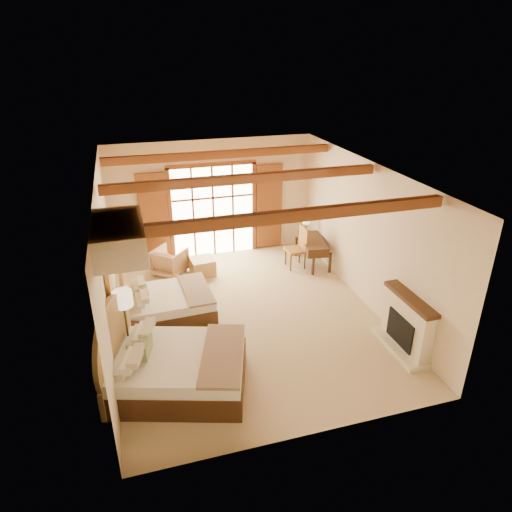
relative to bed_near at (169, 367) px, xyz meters
name	(u,v)px	position (x,y,z in m)	size (l,w,h in m)	color
floor	(247,316)	(1.89, 1.85, -0.45)	(7.00, 7.00, 0.00)	tan
wall_back	(212,199)	(1.89, 5.35, 1.15)	(5.50, 5.50, 0.00)	beige
wall_left	(106,266)	(-0.86, 1.85, 1.15)	(7.00, 7.00, 0.00)	beige
wall_right	(367,235)	(4.64, 1.85, 1.15)	(7.00, 7.00, 0.00)	beige
ceiling	(246,172)	(1.89, 1.85, 2.75)	(7.00, 7.00, 0.00)	#B0713A
ceiling_beams	(246,179)	(1.89, 1.85, 2.63)	(5.39, 4.60, 0.18)	brown
french_doors	(213,212)	(1.89, 5.29, 0.80)	(3.95, 0.08, 2.60)	white
fireplace	(406,327)	(4.49, -0.15, 0.06)	(0.46, 1.40, 1.16)	beige
painting	(108,276)	(-0.81, 1.10, 1.30)	(0.06, 0.95, 0.75)	gold
canopy_valance	(119,237)	(-0.51, -0.15, 2.50)	(0.70, 1.40, 0.45)	beige
bed_near	(169,367)	(0.00, 0.00, 0.00)	(2.72, 2.28, 1.48)	#452414
bed_far	(161,303)	(0.09, 2.30, -0.07)	(1.94, 1.50, 1.24)	#452414
nightstand	(132,339)	(-0.57, 1.28, -0.18)	(0.45, 0.45, 0.54)	#452414
floor_lamp	(123,304)	(-0.61, 0.79, 0.90)	(0.34, 0.34, 1.58)	#3B301B
armchair	(170,261)	(0.52, 4.38, -0.10)	(0.74, 0.76, 0.69)	tan
ottoman	(202,266)	(1.32, 4.14, -0.23)	(0.58, 0.58, 0.42)	#9E7C44
desk	(312,251)	(4.27, 3.88, -0.07)	(0.78, 1.39, 0.71)	#452414
desk_chair	(296,255)	(3.79, 3.84, -0.10)	(0.51, 0.51, 1.12)	#9D6433
desk_lamp	(306,221)	(4.31, 4.48, 0.56)	(0.19, 0.19, 0.39)	#3B301B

